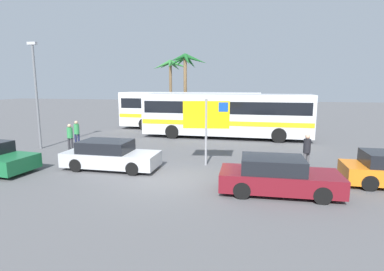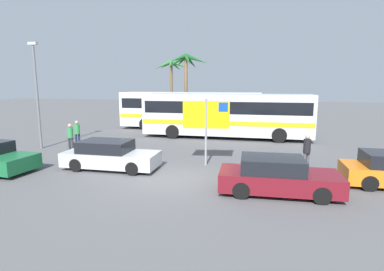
{
  "view_description": "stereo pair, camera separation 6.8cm",
  "coord_description": "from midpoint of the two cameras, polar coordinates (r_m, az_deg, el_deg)",
  "views": [
    {
      "loc": [
        3.57,
        -11.4,
        3.88
      ],
      "look_at": [
        0.36,
        3.36,
        1.3
      ],
      "focal_mm": 28.2,
      "sensor_mm": 36.0,
      "label": 1
    },
    {
      "loc": [
        3.63,
        -11.38,
        3.88
      ],
      "look_at": [
        0.36,
        3.36,
        1.3
      ],
      "focal_mm": 28.2,
      "sensor_mm": 36.0,
      "label": 2
    }
  ],
  "objects": [
    {
      "name": "pedestrian_crossing_lot",
      "position": [
        20.25,
        -21.06,
        0.74
      ],
      "size": [
        0.32,
        0.32,
        1.63
      ],
      "rotation": [
        0.0,
        0.0,
        5.42
      ],
      "color": "#1E2347",
      "rests_on": "ground"
    },
    {
      "name": "bus_rear_coach",
      "position": [
        26.07,
        -0.54,
        5.09
      ],
      "size": [
        11.95,
        2.61,
        3.17
      ],
      "color": "white",
      "rests_on": "ground"
    },
    {
      "name": "palm_tree_inland",
      "position": [
        34.32,
        -4.18,
        12.01
      ],
      "size": [
        3.91,
        4.11,
        6.54
      ],
      "color": "brown",
      "rests_on": "ground"
    },
    {
      "name": "palm_tree_seaside",
      "position": [
        29.16,
        -1.43,
        12.82
      ],
      "size": [
        4.05,
        3.9,
        6.72
      ],
      "color": "brown",
      "rests_on": "ground"
    },
    {
      "name": "bus_front_coach",
      "position": [
        22.03,
        6.29,
        4.18
      ],
      "size": [
        11.95,
        2.61,
        3.17
      ],
      "color": "silver",
      "rests_on": "ground"
    },
    {
      "name": "pedestrian_near_sign",
      "position": [
        19.01,
        -22.17,
        0.06
      ],
      "size": [
        0.32,
        0.32,
        1.6
      ],
      "rotation": [
        0.0,
        0.0,
        4.89
      ],
      "color": "#2D2D33",
      "rests_on": "ground"
    },
    {
      "name": "lamp_post_left_side",
      "position": [
        20.28,
        -27.47,
        7.44
      ],
      "size": [
        0.56,
        0.2,
        6.28
      ],
      "color": "slate",
      "rests_on": "ground"
    },
    {
      "name": "pedestrian_by_bus",
      "position": [
        14.6,
        20.77,
        -2.43
      ],
      "size": [
        0.32,
        0.32,
        1.66
      ],
      "rotation": [
        0.0,
        0.0,
        2.15
      ],
      "color": "#4C4C51",
      "rests_on": "ground"
    },
    {
      "name": "ground",
      "position": [
        12.56,
        -5.09,
        -8.34
      ],
      "size": [
        120.0,
        120.0,
        0.0
      ],
      "primitive_type": "plane",
      "color": "#565659"
    },
    {
      "name": "ferry_sign",
      "position": [
        14.27,
        2.75,
        3.43
      ],
      "size": [
        2.19,
        0.38,
        3.2
      ],
      "rotation": [
        0.0,
        0.0,
        0.14
      ],
      "color": "gray",
      "rests_on": "ground"
    },
    {
      "name": "car_silver",
      "position": [
        14.43,
        -15.36,
        -3.65
      ],
      "size": [
        4.36,
        1.73,
        1.32
      ],
      "rotation": [
        0.0,
        0.0,
        0.01
      ],
      "color": "#B7BABF",
      "rests_on": "ground"
    },
    {
      "name": "car_maroon",
      "position": [
        11.27,
        15.68,
        -7.41
      ],
      "size": [
        4.24,
        1.84,
        1.32
      ],
      "rotation": [
        0.0,
        0.0,
        0.03
      ],
      "color": "maroon",
      "rests_on": "ground"
    }
  ]
}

